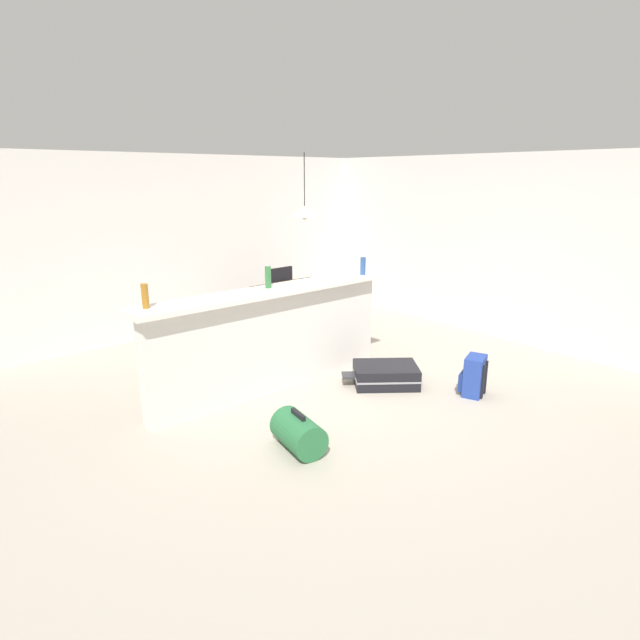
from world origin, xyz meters
The scene contains 16 objects.
ground_plane centered at (0.00, 0.00, -0.03)m, with size 13.00×13.00×0.05m, color #ADA393.
wall_back centered at (0.00, 3.05, 1.25)m, with size 6.60×0.10×2.50m, color silver.
wall_right centered at (3.05, 0.30, 1.25)m, with size 0.10×6.00×2.50m, color silver.
partition_half_wall centered at (-0.45, 0.43, 0.52)m, with size 2.80×0.20×1.05m, color silver.
bar_countertop centered at (-0.45, 0.43, 1.07)m, with size 2.96×0.40×0.05m, color white.
bottle_amber centered at (-1.74, 0.49, 1.21)m, with size 0.06×0.06×0.22m, color #9E661E.
bottle_green centered at (-0.44, 0.48, 1.21)m, with size 0.06×0.06×0.23m, color #2D6B38.
bottle_blue centered at (0.81, 0.36, 1.20)m, with size 0.06×0.06×0.21m, color #284C89.
grocery_bag centered at (0.38, 0.48, 1.21)m, with size 0.26×0.18×0.22m, color silver.
dining_table centered at (0.90, 1.68, 0.65)m, with size 1.10×0.80×0.74m.
dining_chair_near_partition centered at (0.83, 1.19, 0.52)m, with size 0.41×0.41×0.93m.
dining_chair_far_side centered at (0.94, 2.24, 0.52)m, with size 0.41×0.41×0.93m.
pendant_lamp centered at (0.99, 1.64, 1.75)m, with size 0.34×0.34×0.86m.
suitcase_flat_black centered at (0.54, -0.29, 0.11)m, with size 0.86×0.82×0.22m.
backpack_blue centered at (1.03, -1.07, 0.20)m, with size 0.33×0.31×0.42m.
duffel_bag_green centered at (-1.04, -0.76, 0.15)m, with size 0.38×0.52×0.34m.
Camera 1 is at (-3.42, -3.79, 2.22)m, focal length 28.85 mm.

